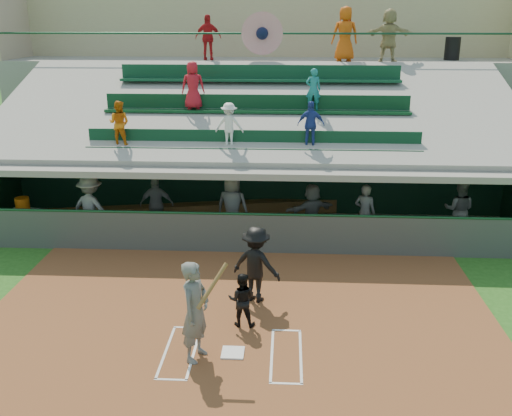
# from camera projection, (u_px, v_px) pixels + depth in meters

# --- Properties ---
(ground) EXTENTS (100.00, 100.00, 0.00)m
(ground) POSITION_uv_depth(u_px,v_px,m) (233.00, 354.00, 10.94)
(ground) COLOR #215217
(ground) RESTS_ON ground
(dirt_slab) EXTENTS (11.00, 9.00, 0.02)m
(dirt_slab) POSITION_uv_depth(u_px,v_px,m) (235.00, 340.00, 11.41)
(dirt_slab) COLOR brown
(dirt_slab) RESTS_ON ground
(home_plate) EXTENTS (0.43, 0.43, 0.03)m
(home_plate) POSITION_uv_depth(u_px,v_px,m) (233.00, 353.00, 10.93)
(home_plate) COLOR silver
(home_plate) RESTS_ON dirt_slab
(batters_box_chalk) EXTENTS (2.65, 1.85, 0.01)m
(batters_box_chalk) POSITION_uv_depth(u_px,v_px,m) (233.00, 353.00, 10.93)
(batters_box_chalk) COLOR white
(batters_box_chalk) RESTS_ON dirt_slab
(dugout_floor) EXTENTS (16.00, 3.50, 0.04)m
(dugout_floor) POSITION_uv_depth(u_px,v_px,m) (254.00, 229.00, 17.32)
(dugout_floor) COLOR gray
(dugout_floor) RESTS_ON ground
(concourse_slab) EXTENTS (20.00, 3.00, 4.60)m
(concourse_slab) POSITION_uv_depth(u_px,v_px,m) (264.00, 118.00, 22.99)
(concourse_slab) COLOR gray
(concourse_slab) RESTS_ON ground
(grandstand) EXTENTS (20.40, 10.40, 7.80)m
(grandstand) POSITION_uv_depth(u_px,v_px,m) (260.00, 133.00, 20.18)
(grandstand) COLOR #454945
(grandstand) RESTS_ON ground
(batter_at_plate) EXTENTS (0.97, 0.84, 1.96)m
(batter_at_plate) POSITION_uv_depth(u_px,v_px,m) (195.00, 311.00, 10.49)
(batter_at_plate) COLOR #515450
(batter_at_plate) RESTS_ON dirt_slab
(catcher) EXTENTS (0.58, 0.46, 1.17)m
(catcher) POSITION_uv_depth(u_px,v_px,m) (242.00, 300.00, 11.77)
(catcher) COLOR black
(catcher) RESTS_ON dirt_slab
(home_umpire) EXTENTS (1.30, 1.03, 1.76)m
(home_umpire) POSITION_uv_depth(u_px,v_px,m) (256.00, 264.00, 12.75)
(home_umpire) COLOR black
(home_umpire) RESTS_ON dirt_slab
(dugout_bench) EXTENTS (14.98, 3.47, 0.46)m
(dugout_bench) POSITION_uv_depth(u_px,v_px,m) (260.00, 208.00, 18.52)
(dugout_bench) COLOR brown
(dugout_bench) RESTS_ON dugout_floor
(white_table) EXTENTS (0.95, 0.80, 0.72)m
(white_table) POSITION_uv_depth(u_px,v_px,m) (24.00, 222.00, 16.87)
(white_table) COLOR silver
(white_table) RESTS_ON dugout_floor
(water_cooler) EXTENTS (0.40, 0.40, 0.40)m
(water_cooler) POSITION_uv_depth(u_px,v_px,m) (22.00, 204.00, 16.64)
(water_cooler) COLOR #D8640C
(water_cooler) RESTS_ON white_table
(dugout_player_a) EXTENTS (1.39, 1.03, 1.91)m
(dugout_player_a) POSITION_uv_depth(u_px,v_px,m) (91.00, 208.00, 16.19)
(dugout_player_a) COLOR #61645E
(dugout_player_a) RESTS_ON dugout_floor
(dugout_player_b) EXTENTS (1.02, 0.47, 1.70)m
(dugout_player_b) POSITION_uv_depth(u_px,v_px,m) (157.00, 204.00, 16.86)
(dugout_player_b) COLOR #5D5F5A
(dugout_player_b) RESTS_ON dugout_floor
(dugout_player_c) EXTENTS (1.04, 0.79, 1.90)m
(dugout_player_c) POSITION_uv_depth(u_px,v_px,m) (232.00, 206.00, 16.38)
(dugout_player_c) COLOR #52544F
(dugout_player_c) RESTS_ON dugout_floor
(dugout_player_d) EXTENTS (1.56, 1.10, 1.62)m
(dugout_player_d) POSITION_uv_depth(u_px,v_px,m) (312.00, 211.00, 16.38)
(dugout_player_d) COLOR #5C5F59
(dugout_player_d) RESTS_ON dugout_floor
(dugout_player_e) EXTENTS (0.73, 0.63, 1.68)m
(dugout_player_e) POSITION_uv_depth(u_px,v_px,m) (365.00, 213.00, 16.15)
(dugout_player_e) COLOR #565853
(dugout_player_e) RESTS_ON dugout_floor
(dugout_player_f) EXTENTS (1.00, 0.88, 1.72)m
(dugout_player_f) POSITION_uv_depth(u_px,v_px,m) (459.00, 210.00, 16.37)
(dugout_player_f) COLOR #585B56
(dugout_player_f) RESTS_ON dugout_floor
(trash_bin) EXTENTS (0.56, 0.56, 0.85)m
(trash_bin) POSITION_uv_depth(u_px,v_px,m) (452.00, 49.00, 21.59)
(trash_bin) COLOR black
(trash_bin) RESTS_ON concourse_slab
(concourse_staff_a) EXTENTS (0.99, 0.46, 1.66)m
(concourse_staff_a) POSITION_uv_depth(u_px,v_px,m) (208.00, 38.00, 21.38)
(concourse_staff_a) COLOR #B31418
(concourse_staff_a) RESTS_ON concourse_slab
(concourse_staff_b) EXTENTS (0.99, 0.68, 1.94)m
(concourse_staff_b) POSITION_uv_depth(u_px,v_px,m) (345.00, 34.00, 20.72)
(concourse_staff_b) COLOR #C84C0B
(concourse_staff_b) RESTS_ON concourse_slab
(concourse_staff_c) EXTENTS (1.81, 0.96, 1.86)m
(concourse_staff_c) POSITION_uv_depth(u_px,v_px,m) (389.00, 35.00, 20.65)
(concourse_staff_c) COLOR tan
(concourse_staff_c) RESTS_ON concourse_slab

